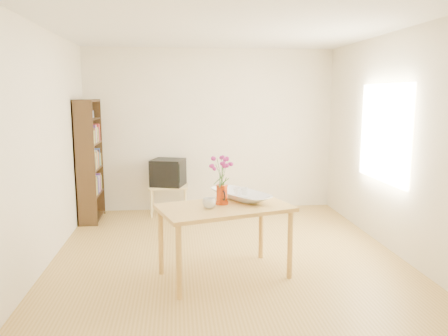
{
  "coord_description": "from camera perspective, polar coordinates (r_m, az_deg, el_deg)",
  "views": [
    {
      "loc": [
        -0.56,
        -4.82,
        1.86
      ],
      "look_at": [
        0.0,
        0.3,
        1.0
      ],
      "focal_mm": 35.0,
      "sensor_mm": 36.0,
      "label": 1
    }
  ],
  "objects": [
    {
      "name": "flowers",
      "position": [
        4.44,
        -0.27,
        -0.32
      ],
      "size": [
        0.23,
        0.23,
        0.32
      ],
      "primitive_type": null,
      "color": "#BF2D8E",
      "rests_on": "pitcher"
    },
    {
      "name": "teacup_b",
      "position": [
        4.71,
        2.7,
        -1.67
      ],
      "size": [
        0.1,
        0.1,
        0.07
      ],
      "primitive_type": "imported",
      "rotation": [
        0.0,
        0.0,
        2.1
      ],
      "color": "white",
      "rests_on": "bowl"
    },
    {
      "name": "mug",
      "position": [
        4.35,
        -1.94,
        -4.6
      ],
      "size": [
        0.18,
        0.18,
        0.1
      ],
      "primitive_type": "imported",
      "rotation": [
        0.0,
        0.0,
        3.74
      ],
      "color": "white",
      "rests_on": "table"
    },
    {
      "name": "pitcher",
      "position": [
        4.5,
        -0.27,
        -3.59
      ],
      "size": [
        0.13,
        0.21,
        0.2
      ],
      "rotation": [
        0.0,
        0.0,
        0.14
      ],
      "color": "#BA350A",
      "rests_on": "table"
    },
    {
      "name": "tv_stand",
      "position": [
        6.95,
        -7.26,
        -2.85
      ],
      "size": [
        0.6,
        0.45,
        0.46
      ],
      "color": "#D6BC78",
      "rests_on": "ground"
    },
    {
      "name": "bowl",
      "position": [
        4.67,
        2.2,
        -1.14
      ],
      "size": [
        0.73,
        0.73,
        0.5
      ],
      "primitive_type": "imported",
      "rotation": [
        0.0,
        0.0,
        0.56
      ],
      "color": "white",
      "rests_on": "table"
    },
    {
      "name": "room",
      "position": [
        4.89,
        0.72,
        2.93
      ],
      "size": [
        4.5,
        4.5,
        4.5
      ],
      "color": "#AA813C",
      "rests_on": "ground"
    },
    {
      "name": "table",
      "position": [
        4.47,
        0.09,
        -6.08
      ],
      "size": [
        1.46,
        1.09,
        0.75
      ],
      "rotation": [
        0.0,
        0.0,
        0.3
      ],
      "color": "#C08E41",
      "rests_on": "ground"
    },
    {
      "name": "teacup_a",
      "position": [
        4.68,
        1.71,
        -1.72
      ],
      "size": [
        0.1,
        0.1,
        0.07
      ],
      "primitive_type": "imported",
      "rotation": [
        0.0,
        0.0,
        0.84
      ],
      "color": "white",
      "rests_on": "bowl"
    },
    {
      "name": "bookshelf",
      "position": [
        6.77,
        -17.13,
        0.38
      ],
      "size": [
        0.28,
        0.7,
        1.8
      ],
      "color": "#311F10",
      "rests_on": "ground"
    },
    {
      "name": "television",
      "position": [
        6.91,
        -7.31,
        -0.51
      ],
      "size": [
        0.58,
        0.56,
        0.41
      ],
      "rotation": [
        0.0,
        0.0,
        -0.3
      ],
      "color": "black",
      "rests_on": "tv_stand"
    }
  ]
}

